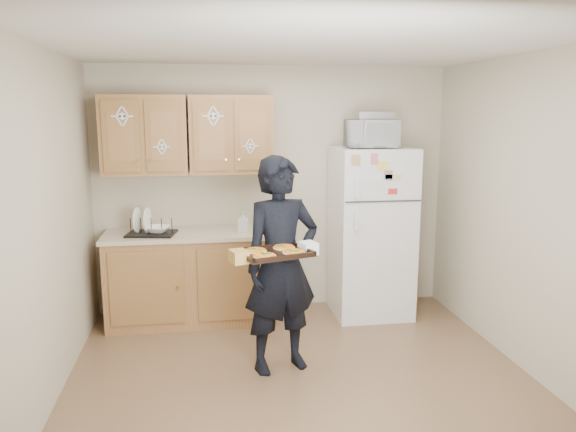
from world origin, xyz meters
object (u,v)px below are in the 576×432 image
(refrigerator, at_px, (371,232))
(dish_rack, at_px, (151,226))
(microwave, at_px, (372,134))
(person, at_px, (281,265))
(baking_tray, at_px, (275,253))

(refrigerator, xyz_separation_m, dish_rack, (-2.16, -0.01, 0.14))
(microwave, bearing_deg, refrigerator, 55.16)
(person, height_order, microwave, microwave)
(refrigerator, height_order, dish_rack, refrigerator)
(refrigerator, distance_m, dish_rack, 2.16)
(refrigerator, distance_m, person, 1.55)
(baking_tray, bearing_deg, dish_rack, 107.98)
(refrigerator, distance_m, microwave, 0.99)
(microwave, xyz_separation_m, dish_rack, (-2.12, 0.04, -0.85))
(person, distance_m, baking_tray, 0.35)
(baking_tray, bearing_deg, person, 54.77)
(refrigerator, bearing_deg, microwave, -126.26)
(person, distance_m, microwave, 1.78)
(microwave, distance_m, dish_rack, 2.28)
(microwave, relative_size, dish_rack, 1.12)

